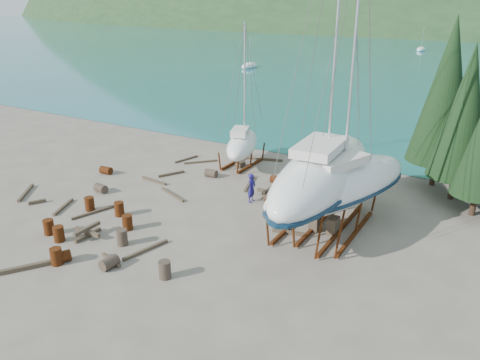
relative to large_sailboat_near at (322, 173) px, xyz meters
The scene contains 44 objects.
ground 8.25m from the large_sailboat_near, 149.31° to the right, with size 600.00×600.00×0.00m, color #685C52.
far_house_left 197.66m from the large_sailboat_near, 109.67° to the left, with size 6.60×5.60×5.60m.
far_house_center 188.01m from the large_sailboat_near, 98.11° to the left, with size 6.60×5.60×5.60m.
cypress_near_right 10.41m from the large_sailboat_near, 53.66° to the left, with size 3.60×3.60×10.00m.
cypress_back_left 11.59m from the large_sailboat_near, 66.14° to the left, with size 4.14×4.14×11.50m.
moored_boat_left 67.03m from the large_sailboat_near, 123.05° to the left, with size 2.00×5.00×6.05m.
moored_boat_far 107.16m from the large_sailboat_near, 97.79° to the left, with size 2.00×5.00×6.05m.
large_sailboat_near is the anchor object (origin of this frame).
large_sailboat_far 1.12m from the large_sailboat_near, ahead, with size 6.77×11.37×17.32m.
small_sailboat_shore 11.54m from the large_sailboat_near, 143.46° to the left, with size 4.33×7.05×10.78m.
worker 5.68m from the large_sailboat_near, 168.45° to the left, with size 0.70×0.46×1.92m, color navy.
drum_0 15.57m from the large_sailboat_near, 145.42° to the right, with size 0.58×0.58×0.88m, color #622E10.
drum_1 12.27m from the large_sailboat_near, 126.71° to the right, with size 0.58×0.58×0.88m, color #2D2823.
drum_2 17.29m from the large_sailboat_near, behind, with size 0.58×0.58×0.88m, color #622E10.
drum_3 14.60m from the large_sailboat_near, 132.13° to the right, with size 0.58×0.58×0.88m, color #622E10.
drum_4 7.53m from the large_sailboat_near, 137.11° to the left, with size 0.58×0.58×0.88m, color #622E10.
drum_5 11.48m from the large_sailboat_near, 137.60° to the right, with size 0.58×0.58×0.88m, color #2D2823.
drum_8 14.39m from the large_sailboat_near, 158.00° to the right, with size 0.58×0.58×0.88m, color #622E10.
drum_9 10.87m from the large_sailboat_near, 160.76° to the left, with size 0.58×0.58×0.88m, color #2D2823.
drum_10 11.38m from the large_sailboat_near, 146.84° to the right, with size 0.58×0.58×0.88m, color #622E10.
drum_11 5.35m from the large_sailboat_near, 157.29° to the left, with size 0.58×0.58×0.88m, color #2D2823.
drum_12 14.42m from the large_sailboat_near, 132.74° to the right, with size 0.58×0.58×0.88m, color #622E10.
drum_13 14.81m from the large_sailboat_near, 141.97° to the right, with size 0.58×0.58×0.88m, color #622E10.
drum_14 12.33m from the large_sailboat_near, 155.85° to the right, with size 0.58×0.58×0.88m, color #622E10.
drum_15 15.25m from the large_sailboat_near, 169.03° to the right, with size 0.58×0.58×0.88m, color #2D2823.
drum_17 10.19m from the large_sailboat_near, 115.48° to the right, with size 0.58×0.58×0.88m, color #2D2823.
timber_0 15.26m from the large_sailboat_near, 157.78° to the left, with size 0.14×2.35×0.14m, color brown.
timber_1 3.81m from the large_sailboat_near, 120.89° to the right, with size 0.19×1.84×0.19m, color brown.
timber_3 14.09m from the large_sailboat_near, 156.19° to the right, with size 0.15×2.79×0.15m, color brown.
timber_4 13.26m from the large_sailboat_near, 169.88° to the left, with size 0.17×2.09×0.17m, color brown.
timber_5 10.47m from the large_sailboat_near, 132.05° to the right, with size 0.16×2.77×0.16m, color brown.
timber_6 12.28m from the large_sailboat_near, 130.39° to the left, with size 0.19×1.79×0.19m, color brown.
timber_7 12.18m from the large_sailboat_near, 129.42° to the right, with size 0.17×1.63×0.17m, color brown.
timber_9 12.64m from the large_sailboat_near, 134.03° to the left, with size 0.15×2.72×0.15m, color brown.
timber_10 8.21m from the large_sailboat_near, 151.92° to the left, with size 0.16×3.00×0.16m, color brown.
timber_11 10.63m from the large_sailboat_near, behind, with size 0.15×2.82×0.15m, color brown.
timber_12 16.24m from the large_sailboat_near, 158.15° to the right, with size 0.17×2.40×0.17m, color brown.
timber_13 18.24m from the large_sailboat_near, 159.54° to the right, with size 0.22×1.07×0.22m, color brown.
timber_14 19.93m from the large_sailboat_near, 163.29° to the right, with size 0.18×2.89×0.18m, color brown.
timber_15 13.99m from the large_sailboat_near, 155.31° to the left, with size 0.15×2.72×0.15m, color brown.
timber_16 15.86m from the large_sailboat_near, 131.93° to the right, with size 0.23×2.74×0.23m, color brown.
timber_17 13.26m from the large_sailboat_near, behind, with size 0.16×2.37×0.16m, color brown.
timber_pile_fore 13.44m from the large_sailboat_near, 143.34° to the right, with size 1.80×1.80×0.60m.
timber_pile_aft 5.89m from the large_sailboat_near, 151.87° to the left, with size 1.80×1.80×0.60m.
Camera 1 is at (15.01, -19.47, 12.30)m, focal length 35.00 mm.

